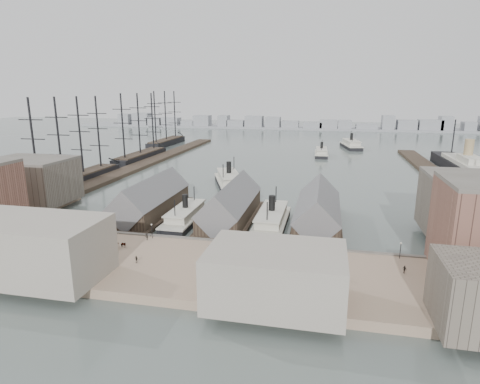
% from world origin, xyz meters
% --- Properties ---
extents(ground, '(900.00, 900.00, 0.00)m').
position_xyz_m(ground, '(0.00, 0.00, 0.00)').
color(ground, '#4C5854').
rests_on(ground, ground).
extents(quay, '(180.00, 30.00, 2.00)m').
position_xyz_m(quay, '(0.00, -20.00, 1.00)').
color(quay, gray).
rests_on(quay, ground).
extents(seawall, '(180.00, 1.20, 2.30)m').
position_xyz_m(seawall, '(0.00, -5.20, 1.15)').
color(seawall, '#59544C').
rests_on(seawall, ground).
extents(west_wharf, '(10.00, 220.00, 1.60)m').
position_xyz_m(west_wharf, '(-68.00, 100.00, 0.80)').
color(west_wharf, '#2D231C').
rests_on(west_wharf, ground).
extents(east_wharf, '(10.00, 180.00, 1.60)m').
position_xyz_m(east_wharf, '(78.00, 90.00, 0.80)').
color(east_wharf, '#2D231C').
rests_on(east_wharf, ground).
extents(ferry_shed_west, '(14.00, 42.00, 12.60)m').
position_xyz_m(ferry_shed_west, '(-26.00, 16.88, 4.64)').
color(ferry_shed_west, '#2D231C').
rests_on(ferry_shed_west, ground).
extents(ferry_shed_center, '(14.00, 42.00, 12.60)m').
position_xyz_m(ferry_shed_center, '(0.00, 16.88, 4.64)').
color(ferry_shed_center, '#2D231C').
rests_on(ferry_shed_center, ground).
extents(ferry_shed_east, '(14.00, 42.00, 12.60)m').
position_xyz_m(ferry_shed_east, '(26.00, 16.88, 4.64)').
color(ferry_shed_east, '#2D231C').
rests_on(ferry_shed_east, ground).
extents(warehouse_west_back, '(26.00, 20.00, 14.00)m').
position_xyz_m(warehouse_west_back, '(-70.00, 18.00, 9.00)').
color(warehouse_west_back, '#60564C').
rests_on(warehouse_west_back, west_land).
extents(street_bldg_center, '(24.00, 16.00, 10.00)m').
position_xyz_m(street_bldg_center, '(20.00, -32.00, 7.00)').
color(street_bldg_center, gray).
rests_on(street_bldg_center, quay).
extents(street_bldg_west, '(30.00, 16.00, 12.00)m').
position_xyz_m(street_bldg_west, '(-30.00, -32.00, 8.00)').
color(street_bldg_west, gray).
rests_on(street_bldg_west, quay).
extents(lamp_post_far_w, '(0.44, 0.44, 3.92)m').
position_xyz_m(lamp_post_far_w, '(-45.00, -7.00, 4.71)').
color(lamp_post_far_w, black).
rests_on(lamp_post_far_w, quay).
extents(lamp_post_near_w, '(0.44, 0.44, 3.92)m').
position_xyz_m(lamp_post_near_w, '(-15.00, -7.00, 4.71)').
color(lamp_post_near_w, black).
rests_on(lamp_post_near_w, quay).
extents(lamp_post_near_e, '(0.44, 0.44, 3.92)m').
position_xyz_m(lamp_post_near_e, '(15.00, -7.00, 4.71)').
color(lamp_post_near_e, black).
rests_on(lamp_post_near_e, quay).
extents(lamp_post_far_e, '(0.44, 0.44, 3.92)m').
position_xyz_m(lamp_post_far_e, '(45.00, -7.00, 4.71)').
color(lamp_post_far_e, black).
rests_on(lamp_post_far_e, quay).
extents(far_shore, '(500.00, 40.00, 15.72)m').
position_xyz_m(far_shore, '(-2.07, 334.14, 3.91)').
color(far_shore, gray).
rests_on(far_shore, ground).
extents(ferry_docked_west, '(7.87, 26.23, 9.37)m').
position_xyz_m(ferry_docked_west, '(-13.00, 12.48, 2.20)').
color(ferry_docked_west, black).
rests_on(ferry_docked_west, ground).
extents(ferry_docked_east, '(8.62, 28.73, 10.26)m').
position_xyz_m(ferry_docked_east, '(13.00, 13.52, 2.40)').
color(ferry_docked_east, black).
rests_on(ferry_docked_east, ground).
extents(ferry_open_near, '(19.93, 32.43, 11.13)m').
position_xyz_m(ferry_open_near, '(-11.67, 61.75, 2.61)').
color(ferry_open_near, black).
rests_on(ferry_open_near, ground).
extents(ferry_open_mid, '(8.43, 25.85, 9.16)m').
position_xyz_m(ferry_open_mid, '(24.45, 153.14, 2.15)').
color(ferry_open_mid, black).
rests_on(ferry_open_mid, ground).
extents(ferry_open_far, '(15.06, 32.48, 11.17)m').
position_xyz_m(ferry_open_far, '(44.03, 193.13, 2.62)').
color(ferry_open_far, black).
rests_on(ferry_open_far, ground).
extents(sailing_ship_near, '(8.93, 61.54, 36.73)m').
position_xyz_m(sailing_ship_near, '(-77.14, 51.17, 2.70)').
color(sailing_ship_near, black).
rests_on(sailing_ship_near, ground).
extents(sailing_ship_mid, '(9.19, 53.12, 37.80)m').
position_xyz_m(sailing_ship_mid, '(-77.98, 116.28, 2.71)').
color(sailing_ship_mid, black).
rests_on(sailing_ship_mid, ground).
extents(sailing_ship_far, '(9.48, 52.66, 38.97)m').
position_xyz_m(sailing_ship_far, '(-89.27, 182.67, 2.81)').
color(sailing_ship_far, black).
rests_on(sailing_ship_far, ground).
extents(ocean_steamer, '(11.83, 86.42, 17.28)m').
position_xyz_m(ocean_steamer, '(92.00, 106.26, 3.72)').
color(ocean_steamer, black).
rests_on(ocean_steamer, ground).
extents(tram, '(4.38, 11.18, 3.87)m').
position_xyz_m(tram, '(55.91, -15.33, 3.98)').
color(tram, black).
rests_on(tram, quay).
extents(horse_cart_left, '(4.82, 2.68, 1.57)m').
position_xyz_m(horse_cart_left, '(-42.12, -18.82, 2.80)').
color(horse_cart_left, black).
rests_on(horse_cart_left, quay).
extents(horse_cart_center, '(4.89, 2.09, 1.44)m').
position_xyz_m(horse_cart_center, '(-20.17, -14.49, 2.77)').
color(horse_cart_center, black).
rests_on(horse_cart_center, quay).
extents(horse_cart_right, '(4.75, 2.70, 1.46)m').
position_xyz_m(horse_cart_right, '(20.20, -22.46, 2.77)').
color(horse_cart_right, black).
rests_on(horse_cart_right, quay).
extents(pedestrian_0, '(0.54, 0.69, 1.74)m').
position_xyz_m(pedestrian_0, '(-41.51, -8.78, 2.87)').
color(pedestrian_0, black).
rests_on(pedestrian_0, quay).
extents(pedestrian_1, '(0.83, 0.98, 1.76)m').
position_xyz_m(pedestrian_1, '(-41.59, -22.76, 2.88)').
color(pedestrian_1, black).
rests_on(pedestrian_1, quay).
extents(pedestrian_2, '(1.34, 1.18, 1.80)m').
position_xyz_m(pedestrian_2, '(-15.89, -8.37, 2.90)').
color(pedestrian_2, black).
rests_on(pedestrian_2, quay).
extents(pedestrian_3, '(0.98, 0.57, 1.58)m').
position_xyz_m(pedestrian_3, '(-12.10, -21.71, 2.79)').
color(pedestrian_3, black).
rests_on(pedestrian_3, quay).
extents(pedestrian_4, '(0.96, 1.02, 1.75)m').
position_xyz_m(pedestrian_4, '(1.94, -12.86, 2.88)').
color(pedestrian_4, black).
rests_on(pedestrian_4, quay).
extents(pedestrian_5, '(0.61, 0.74, 1.79)m').
position_xyz_m(pedestrian_5, '(11.04, -21.70, 2.89)').
color(pedestrian_5, black).
rests_on(pedestrian_5, quay).
extents(pedestrian_6, '(0.99, 0.95, 1.60)m').
position_xyz_m(pedestrian_6, '(28.85, -11.32, 2.80)').
color(pedestrian_6, black).
rests_on(pedestrian_6, quay).
extents(pedestrian_7, '(1.20, 1.11, 1.62)m').
position_xyz_m(pedestrian_7, '(33.04, -20.57, 2.81)').
color(pedestrian_7, black).
rests_on(pedestrian_7, quay).
extents(pedestrian_8, '(0.97, 0.98, 1.66)m').
position_xyz_m(pedestrian_8, '(44.69, -14.71, 2.83)').
color(pedestrian_8, black).
rests_on(pedestrian_8, quay).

